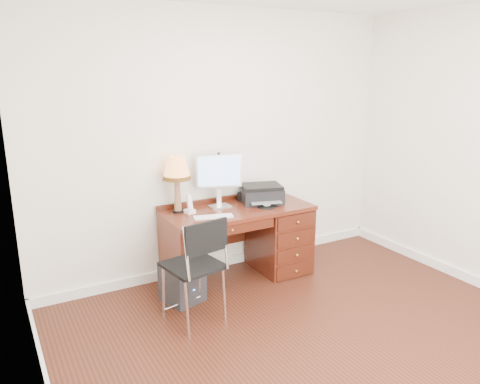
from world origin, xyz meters
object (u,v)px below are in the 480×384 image
chair (196,260)px  monitor (218,174)px  printer (262,194)px  phone (190,208)px  equipment_box (182,282)px  leg_lamp (177,171)px  desk (265,234)px

chair → monitor: bearing=42.7°
monitor → printer: (0.46, -0.08, -0.24)m
phone → printer: bearing=-11.5°
monitor → chair: monitor is taller
monitor → equipment_box: monitor is taller
printer → phone: bearing=-163.4°
phone → chair: size_ratio=0.19×
printer → phone: size_ratio=2.70×
monitor → printer: monitor is taller
chair → phone: bearing=60.9°
leg_lamp → chair: 0.99m
monitor → equipment_box: bearing=-130.0°
desk → monitor: 0.83m
phone → equipment_box: bearing=-138.9°
desk → phone: (-0.81, 0.08, 0.39)m
leg_lamp → equipment_box: bearing=-108.9°
monitor → phone: 0.46m
leg_lamp → equipment_box: size_ratio=1.47×
monitor → equipment_box: size_ratio=1.41×
monitor → equipment_box: (-0.56, -0.35, -0.90)m
desk → printer: printer is taller
chair → equipment_box: bearing=75.5°
monitor → leg_lamp: 0.44m
printer → equipment_box: size_ratio=1.31×
chair → equipment_box: 0.57m
printer → phone: 0.81m
printer → monitor: bearing=-173.4°
printer → desk: bearing=-75.6°
printer → chair: size_ratio=0.53×
desk → leg_lamp: size_ratio=2.70×
leg_lamp → chair: size_ratio=0.59×
leg_lamp → chair: leg_lamp is taller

